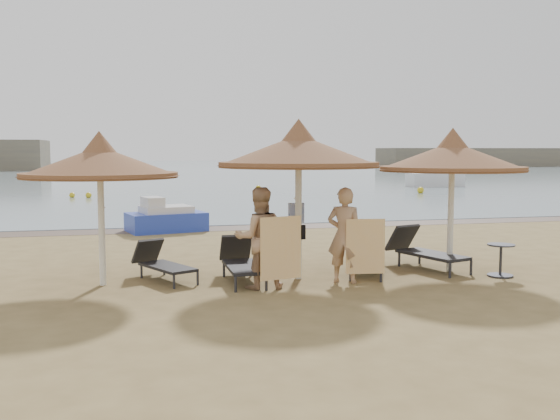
% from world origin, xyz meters
% --- Properties ---
extents(ground, '(160.00, 160.00, 0.00)m').
position_xyz_m(ground, '(0.00, 0.00, 0.00)').
color(ground, olive).
rests_on(ground, ground).
extents(sea, '(200.00, 140.00, 0.03)m').
position_xyz_m(sea, '(0.00, 80.00, 0.01)').
color(sea, slate).
rests_on(sea, ground).
extents(wet_sand_strip, '(200.00, 1.60, 0.01)m').
position_xyz_m(wet_sand_strip, '(0.00, 9.40, 0.00)').
color(wet_sand_strip, brown).
rests_on(wet_sand_strip, ground).
extents(palapa_left, '(3.06, 3.06, 3.03)m').
position_xyz_m(palapa_left, '(-4.01, 0.96, 2.41)').
color(palapa_left, white).
rests_on(palapa_left, ground).
extents(palapa_center, '(3.33, 3.33, 3.30)m').
position_xyz_m(palapa_center, '(-0.09, 0.67, 2.63)').
color(palapa_center, white).
rests_on(palapa_center, ground).
extents(palapa_right, '(3.17, 3.17, 3.14)m').
position_xyz_m(palapa_right, '(3.37, 0.70, 2.50)').
color(palapa_right, white).
rests_on(palapa_right, ground).
extents(lounger_far_left, '(1.31, 1.84, 0.79)m').
position_xyz_m(lounger_far_left, '(-2.86, 1.25, 0.36)').
color(lounger_far_left, '#282930').
rests_on(lounger_far_left, ground).
extents(lounger_near_left, '(0.67, 1.97, 0.88)m').
position_xyz_m(lounger_near_left, '(-1.27, 0.79, 0.39)').
color(lounger_near_left, '#282930').
rests_on(lounger_near_left, ground).
extents(lounger_near_right, '(1.38, 2.14, 0.91)m').
position_xyz_m(lounger_near_right, '(1.57, 1.08, 0.41)').
color(lounger_near_right, '#282930').
rests_on(lounger_near_right, ground).
extents(lounger_far_right, '(1.28, 2.19, 0.93)m').
position_xyz_m(lounger_far_right, '(2.96, 1.16, 0.42)').
color(lounger_far_right, '#282930').
rests_on(lounger_far_right, ground).
extents(side_table, '(0.57, 0.57, 0.69)m').
position_xyz_m(side_table, '(4.13, -0.08, 0.32)').
color(side_table, '#282930').
rests_on(side_table, ground).
extents(person_left, '(1.05, 0.69, 2.27)m').
position_xyz_m(person_left, '(-1.06, -0.03, 1.14)').
color(person_left, tan).
rests_on(person_left, ground).
extents(person_right, '(1.22, 1.09, 2.24)m').
position_xyz_m(person_right, '(0.72, 0.10, 1.12)').
color(person_right, tan).
rests_on(person_right, ground).
extents(towel_left, '(0.83, 0.22, 1.19)m').
position_xyz_m(towel_left, '(-0.71, -0.38, 0.82)').
color(towel_left, orange).
rests_on(towel_left, ground).
extents(towel_right, '(0.78, 0.12, 1.10)m').
position_xyz_m(towel_right, '(1.07, -0.15, 0.76)').
color(towel_right, orange).
rests_on(towel_right, ground).
extents(bag_patterned, '(0.33, 0.13, 0.41)m').
position_xyz_m(bag_patterned, '(-0.09, 0.85, 1.36)').
color(bag_patterned, white).
rests_on(bag_patterned, ground).
extents(bag_dark, '(0.21, 0.09, 0.29)m').
position_xyz_m(bag_dark, '(-0.09, 0.51, 0.99)').
color(bag_dark, black).
rests_on(bag_dark, ground).
extents(pedal_boat, '(2.74, 2.01, 1.14)m').
position_xyz_m(pedal_boat, '(-2.40, 9.05, 0.42)').
color(pedal_boat, '#2740BB').
rests_on(pedal_boat, ground).
extents(buoy_left, '(0.31, 0.31, 0.31)m').
position_xyz_m(buoy_left, '(-6.77, 24.79, 0.16)').
color(buoy_left, gold).
rests_on(buoy_left, ground).
extents(buoy_mid, '(0.32, 0.32, 0.32)m').
position_xyz_m(buoy_mid, '(4.72, 29.24, 0.16)').
color(buoy_mid, gold).
rests_on(buoy_mid, ground).
extents(buoy_right, '(0.41, 0.41, 0.41)m').
position_xyz_m(buoy_right, '(13.77, 23.61, 0.20)').
color(buoy_right, gold).
rests_on(buoy_right, ground).
extents(buoy_extra, '(0.34, 0.34, 0.34)m').
position_xyz_m(buoy_extra, '(-5.86, 24.37, 0.17)').
color(buoy_extra, gold).
rests_on(buoy_extra, ground).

